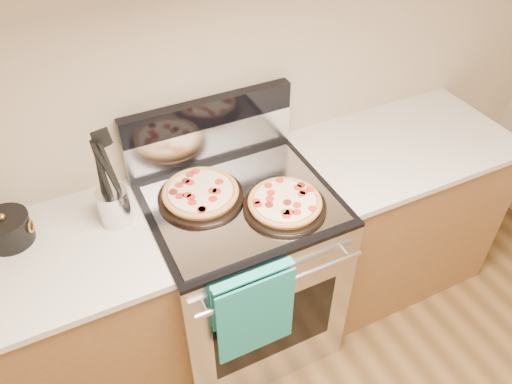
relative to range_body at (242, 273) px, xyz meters
name	(u,v)px	position (x,y,z in m)	size (l,w,h in m)	color
wall_back	(201,67)	(0.00, 0.35, 0.90)	(4.00, 4.00, 0.00)	tan
range_body	(242,273)	(0.00, 0.00, 0.00)	(0.76, 0.68, 0.90)	#B7B7BC
oven_window	(275,328)	(0.00, -0.34, 0.00)	(0.56, 0.01, 0.40)	black
cooktop	(240,201)	(0.00, 0.00, 0.46)	(0.76, 0.68, 0.02)	black
backsplash_lower	(210,142)	(0.00, 0.31, 0.56)	(0.76, 0.06, 0.18)	silver
backsplash_upper	(208,112)	(0.00, 0.31, 0.71)	(0.76, 0.06, 0.12)	black
oven_handle	(282,283)	(0.00, -0.38, 0.35)	(0.03, 0.03, 0.70)	silver
dish_towel	(254,311)	(-0.12, -0.38, 0.25)	(0.32, 0.05, 0.42)	teal
foil_sheet	(243,203)	(0.00, -0.03, 0.47)	(0.70, 0.55, 0.01)	gray
cabinet_left	(49,341)	(-0.88, 0.03, -0.01)	(1.00, 0.62, 0.88)	brown
countertop_left	(14,271)	(-0.88, 0.03, 0.45)	(1.02, 0.64, 0.03)	#BDB7AA
cabinet_right	(389,214)	(0.88, 0.03, -0.01)	(1.00, 0.62, 0.88)	brown
countertop_right	(406,145)	(0.88, 0.03, 0.45)	(1.02, 0.64, 0.03)	#BDB7AA
pepperoni_pizza_back	(201,194)	(-0.14, 0.07, 0.50)	(0.35, 0.35, 0.05)	#AA6E34
pepperoni_pizza_front	(285,204)	(0.14, -0.13, 0.50)	(0.33, 0.33, 0.04)	#AA6E34
utensil_crock	(114,206)	(-0.48, 0.11, 0.54)	(0.12, 0.12, 0.15)	silver
saucepan	(8,230)	(-0.86, 0.18, 0.51)	(0.17, 0.17, 0.10)	black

